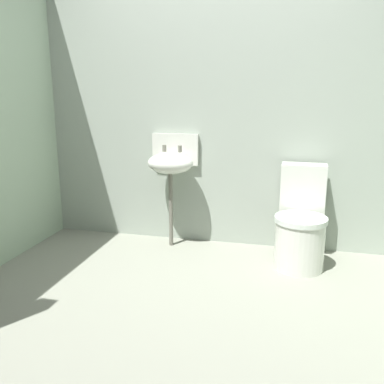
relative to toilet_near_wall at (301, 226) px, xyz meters
The scene contains 4 objects.
ground_plane 1.25m from the toilet_near_wall, 128.14° to the right, with size 3.55×2.98×0.08m, color gray.
wall_back 1.25m from the toilet_near_wall, 151.46° to the left, with size 3.55×0.10×2.49m, color #9BA699.
toilet_near_wall is the anchor object (origin of this frame).
sink 1.21m from the toilet_near_wall, behind, with size 0.42×0.35×0.99m.
Camera 1 is at (0.64, -2.34, 1.37)m, focal length 39.33 mm.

